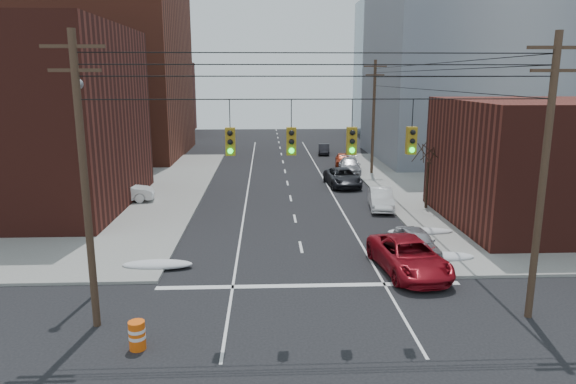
{
  "coord_description": "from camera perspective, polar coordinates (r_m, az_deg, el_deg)",
  "views": [
    {
      "loc": [
        -1.92,
        -15.5,
        9.35
      ],
      "look_at": [
        -0.69,
        12.89,
        3.0
      ],
      "focal_mm": 32.0,
      "sensor_mm": 36.0,
      "label": 1
    }
  ],
  "objects": [
    {
      "name": "red_pickup",
      "position": [
        25.95,
        13.27,
        -6.95
      ],
      "size": [
        3.37,
        6.17,
        1.64
      ],
      "primitive_type": "imported",
      "rotation": [
        0.0,
        0.0,
        0.11
      ],
      "color": "maroon",
      "rests_on": "ground"
    },
    {
      "name": "ground",
      "position": [
        18.21,
        4.14,
        -18.35
      ],
      "size": [
        160.0,
        160.0,
        0.0
      ],
      "primitive_type": "plane",
      "color": "black",
      "rests_on": "ground"
    },
    {
      "name": "lot_car_b",
      "position": [
        42.05,
        -21.92,
        -0.04
      ],
      "size": [
        4.84,
        2.37,
        1.32
      ],
      "primitive_type": "imported",
      "rotation": [
        0.0,
        0.0,
        1.53
      ],
      "color": "silver",
      "rests_on": "sidewalk_nw"
    },
    {
      "name": "lot_car_d",
      "position": [
        47.49,
        -23.13,
        1.23
      ],
      "size": [
        4.23,
        2.73,
        1.34
      ],
      "primitive_type": "imported",
      "rotation": [
        0.0,
        0.0,
        1.25
      ],
      "color": "#B5B5BA",
      "rests_on": "sidewalk_nw"
    },
    {
      "name": "building_glass",
      "position": [
        89.36,
        14.78,
        13.26
      ],
      "size": [
        20.0,
        18.0,
        22.0
      ],
      "primitive_type": "cube",
      "color": "gray",
      "rests_on": "ground"
    },
    {
      "name": "parked_car_c",
      "position": [
        45.39,
        6.08,
        1.63
      ],
      "size": [
        3.01,
        5.75,
        1.54
      ],
      "primitive_type": "imported",
      "rotation": [
        0.0,
        0.0,
        0.08
      ],
      "color": "black",
      "rests_on": "ground"
    },
    {
      "name": "lot_car_c",
      "position": [
        43.34,
        -23.74,
        0.13
      ],
      "size": [
        4.72,
        2.67,
        1.29
      ],
      "primitive_type": "imported",
      "rotation": [
        0.0,
        0.0,
        1.37
      ],
      "color": "black",
      "rests_on": "sidewalk_nw"
    },
    {
      "name": "snow_east_far",
      "position": [
        32.26,
        14.46,
        -4.27
      ],
      "size": [
        4.0,
        1.08,
        0.42
      ],
      "primitive_type": "ellipsoid",
      "color": "silver",
      "rests_on": "ground"
    },
    {
      "name": "parked_car_b",
      "position": [
        37.84,
        10.29,
        -0.75
      ],
      "size": [
        2.15,
        4.7,
        1.49
      ],
      "primitive_type": "imported",
      "rotation": [
        0.0,
        0.0,
        -0.13
      ],
      "color": "white",
      "rests_on": "ground"
    },
    {
      "name": "building_brick_far",
      "position": [
        92.74,
        -17.81,
        9.94
      ],
      "size": [
        22.0,
        18.0,
        12.0
      ],
      "primitive_type": "cube",
      "color": "#4D1D17",
      "rests_on": "ground"
    },
    {
      "name": "utility_pole_right",
      "position": [
        21.53,
        26.52,
        1.72
      ],
      "size": [
        2.2,
        0.28,
        11.0
      ],
      "color": "#473323",
      "rests_on": "ground"
    },
    {
      "name": "building_brick_tall",
      "position": [
        67.47,
        -22.55,
        16.48
      ],
      "size": [
        24.0,
        20.0,
        30.0
      ],
      "primitive_type": "cube",
      "color": "brown",
      "rests_on": "ground"
    },
    {
      "name": "building_office",
      "position": [
        64.21,
        20.08,
        14.68
      ],
      "size": [
        22.0,
        20.0,
        25.0
      ],
      "primitive_type": "cube",
      "color": "gray",
      "rests_on": "ground"
    },
    {
      "name": "parked_car_e",
      "position": [
        56.03,
        6.1,
        3.63
      ],
      "size": [
        2.15,
        4.21,
        1.37
      ],
      "primitive_type": "imported",
      "rotation": [
        0.0,
        0.0,
        -0.14
      ],
      "color": "maroon",
      "rests_on": "ground"
    },
    {
      "name": "construction_barrel",
      "position": [
        19.39,
        -16.42,
        -15.0
      ],
      "size": [
        0.63,
        0.63,
        1.04
      ],
      "rotation": [
        0.0,
        0.0,
        0.06
      ],
      "color": "#EB550C",
      "rests_on": "ground"
    },
    {
      "name": "parked_car_d",
      "position": [
        51.48,
        6.86,
        2.89
      ],
      "size": [
        2.65,
        5.38,
        1.51
      ],
      "primitive_type": "imported",
      "rotation": [
        0.0,
        0.0,
        -0.11
      ],
      "color": "#9F9FA4",
      "rests_on": "ground"
    },
    {
      "name": "snow_ne",
      "position": [
        28.21,
        17.09,
        -6.89
      ],
      "size": [
        3.0,
        1.08,
        0.42
      ],
      "primitive_type": "ellipsoid",
      "color": "silver",
      "rests_on": "ground"
    },
    {
      "name": "parked_car_f",
      "position": [
        64.24,
        4.01,
        4.76
      ],
      "size": [
        1.72,
        3.93,
        1.26
      ],
      "primitive_type": "imported",
      "rotation": [
        0.0,
        0.0,
        -0.1
      ],
      "color": "black",
      "rests_on": "ground"
    },
    {
      "name": "utility_pole_far",
      "position": [
        50.71,
        9.48,
        8.4
      ],
      "size": [
        2.2,
        0.28,
        11.0
      ],
      "color": "#473323",
      "rests_on": "ground"
    },
    {
      "name": "lot_car_a",
      "position": [
        40.78,
        -18.0,
        0.06
      ],
      "size": [
        4.91,
        2.25,
        1.56
      ],
      "primitive_type": "imported",
      "rotation": [
        0.0,
        0.0,
        1.7
      ],
      "color": "silver",
      "rests_on": "sidewalk_nw"
    },
    {
      "name": "street_light",
      "position": [
        23.11,
        -21.6,
        2.22
      ],
      "size": [
        0.44,
        0.44,
        9.32
      ],
      "color": "gray",
      "rests_on": "ground"
    },
    {
      "name": "utility_pole_left",
      "position": [
        19.96,
        -21.69,
        1.4
      ],
      "size": [
        2.2,
        0.28,
        11.0
      ],
      "color": "#473323",
      "rests_on": "ground"
    },
    {
      "name": "snow_nw",
      "position": [
        26.72,
        -14.29,
        -7.82
      ],
      "size": [
        3.5,
        1.08,
        0.42
      ],
      "primitive_type": "ellipsoid",
      "color": "silver",
      "rests_on": "ground"
    },
    {
      "name": "parked_car_a",
      "position": [
        28.6,
        14.12,
        -5.4
      ],
      "size": [
        1.93,
        4.22,
        1.4
      ],
      "primitive_type": "imported",
      "rotation": [
        0.0,
        0.0,
        0.07
      ],
      "color": "#AAA9AE",
      "rests_on": "ground"
    },
    {
      "name": "traffic_signals",
      "position": [
        18.71,
        3.74,
        5.87
      ],
      "size": [
        17.0,
        0.42,
        2.02
      ],
      "color": "black",
      "rests_on": "ground"
    },
    {
      "name": "bare_tree",
      "position": [
        37.98,
        15.21,
        1.48
      ],
      "size": [
        2.09,
        2.2,
        4.93
      ],
      "color": "black",
      "rests_on": "ground"
    }
  ]
}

